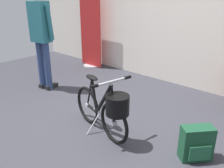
% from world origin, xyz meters
% --- Properties ---
extents(ground_plane, '(7.64, 7.64, 0.00)m').
position_xyz_m(ground_plane, '(0.00, 0.00, 0.00)').
color(ground_plane, '#38383F').
extents(floor_banner_stand, '(0.60, 0.36, 1.58)m').
position_xyz_m(floor_banner_stand, '(-2.02, 1.92, 0.70)').
color(floor_banner_stand, '#B7B7BC').
rests_on(floor_banner_stand, ground_plane).
extents(folding_bike_foreground, '(1.05, 0.53, 0.76)m').
position_xyz_m(folding_bike_foreground, '(0.17, 0.04, 0.37)').
color(folding_bike_foreground, black).
rests_on(folding_bike_foreground, ground_plane).
extents(visitor_near_wall, '(0.53, 0.31, 1.72)m').
position_xyz_m(visitor_near_wall, '(-1.65, 0.45, 0.99)').
color(visitor_near_wall, navy).
rests_on(visitor_near_wall, ground_plane).
extents(backpack_on_floor, '(0.33, 0.34, 0.37)m').
position_xyz_m(backpack_on_floor, '(1.15, 0.34, 0.18)').
color(backpack_on_floor, '#19472D').
rests_on(backpack_on_floor, ground_plane).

